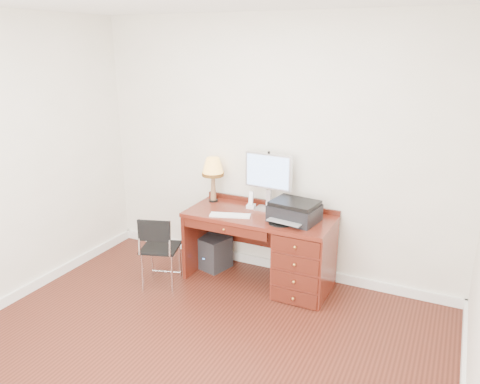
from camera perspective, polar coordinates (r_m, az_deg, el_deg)
The scene contains 12 objects.
ground at distance 4.00m, azimuth -6.19°, elevation -19.32°, with size 4.00×4.00×0.00m, color #37140C.
room_shell at distance 4.42m, azimuth -1.80°, elevation -14.44°, with size 4.00×4.00×4.00m.
desk at distance 4.76m, azimuth 5.95°, elevation -7.09°, with size 1.50×0.67×0.75m.
monitor at distance 4.79m, azimuth 3.44°, elevation 2.16°, with size 0.52×0.18×0.59m.
keyboard at distance 4.69m, azimuth -1.22°, elevation -2.85°, with size 0.41×0.12×0.02m, color white.
mouse_pad at distance 4.51m, azimuth 4.95°, elevation -3.68°, with size 0.23×0.23×0.05m.
printer at distance 4.57m, azimuth 6.67°, elevation -2.33°, with size 0.49×0.41×0.20m.
leg_lamp at distance 5.03m, azimuth -3.32°, elevation 2.75°, with size 0.24×0.24×0.49m.
phone at distance 4.90m, azimuth 1.35°, elevation -1.37°, with size 0.09×0.09×0.18m.
pen_cup at distance 4.83m, azimuth 5.39°, elevation -1.69°, with size 0.09×0.09×0.11m, color black.
chair at distance 4.82m, azimuth -10.10°, elevation -6.30°, with size 0.46×0.46×0.77m.
equipment_box at distance 5.26m, azimuth -3.25°, elevation -7.32°, with size 0.31×0.31×0.36m, color black.
Camera 1 is at (1.74, -2.69, 2.40)m, focal length 35.00 mm.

